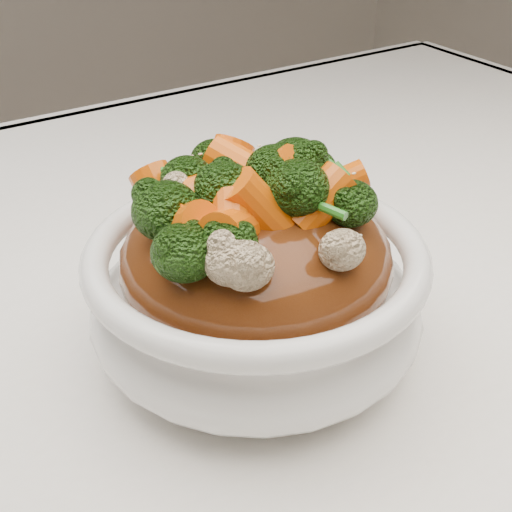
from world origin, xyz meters
TOP-DOWN VIEW (x-y plane):
  - tablecloth at (0.00, 0.00)m, footprint 1.20×0.80m
  - bowl at (0.02, -0.06)m, footprint 0.26×0.26m
  - sauce_base at (0.02, -0.06)m, footprint 0.20×0.20m
  - carrots at (0.02, -0.06)m, footprint 0.20×0.20m
  - broccoli at (0.02, -0.06)m, footprint 0.20×0.20m
  - cauliflower at (0.02, -0.06)m, footprint 0.20×0.20m
  - scallions at (0.02, -0.06)m, footprint 0.15×0.15m
  - sesame_seeds at (0.02, -0.06)m, footprint 0.18×0.18m

SIDE VIEW (x-z plane):
  - tablecloth at x=0.00m, z-range 0.71..0.75m
  - bowl at x=0.02m, z-range 0.75..0.83m
  - sauce_base at x=0.02m, z-range 0.77..0.86m
  - cauliflower at x=0.02m, z-range 0.85..0.88m
  - broccoli at x=0.02m, z-range 0.85..0.89m
  - carrots at x=0.02m, z-range 0.85..0.89m
  - sesame_seeds at x=0.02m, z-range 0.87..0.88m
  - scallions at x=0.02m, z-range 0.86..0.88m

